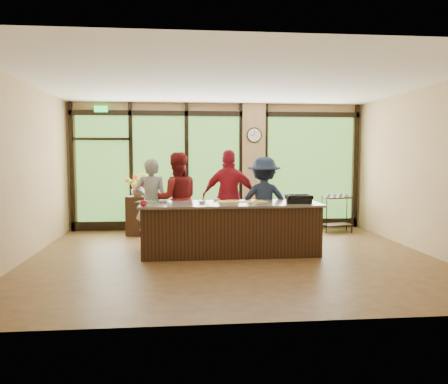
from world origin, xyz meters
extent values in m
plane|color=#4F331C|center=(0.00, 0.00, 0.00)|extent=(7.00, 7.00, 0.00)
plane|color=white|center=(0.00, 0.00, 3.00)|extent=(7.00, 7.00, 0.00)
plane|color=tan|center=(0.00, 3.00, 1.50)|extent=(7.00, 0.00, 7.00)
plane|color=tan|center=(-3.50, 0.00, 1.50)|extent=(0.00, 6.00, 6.00)
plane|color=tan|center=(3.50, 0.00, 1.50)|extent=(0.00, 6.00, 6.00)
cube|color=tan|center=(0.85, 2.94, 1.50)|extent=(0.55, 0.12, 3.00)
cube|color=black|center=(0.00, 2.95, 2.75)|extent=(6.90, 0.08, 0.12)
cube|color=black|center=(0.00, 2.95, 0.12)|extent=(6.90, 0.08, 0.20)
cube|color=#19D83F|center=(-2.70, 2.90, 2.83)|extent=(0.30, 0.04, 0.14)
cube|color=#2A6222|center=(-2.70, 2.97, 1.45)|extent=(1.20, 0.02, 2.50)
cube|color=#2A6222|center=(-1.40, 2.97, 1.45)|extent=(1.20, 0.02, 2.50)
cube|color=#2A6222|center=(-0.10, 2.97, 1.45)|extent=(1.20, 0.02, 2.50)
cube|color=#2A6222|center=(2.25, 2.97, 1.45)|extent=(2.10, 0.02, 2.50)
cube|color=black|center=(-3.40, 2.95, 1.50)|extent=(0.08, 0.08, 3.00)
cube|color=black|center=(-2.05, 2.95, 1.50)|extent=(0.08, 0.08, 3.00)
cube|color=black|center=(-0.75, 2.95, 1.50)|extent=(0.08, 0.08, 3.00)
cube|color=black|center=(0.55, 2.95, 1.50)|extent=(0.08, 0.08, 3.00)
cube|color=black|center=(1.15, 2.95, 1.50)|extent=(0.08, 0.08, 3.00)
cube|color=black|center=(3.40, 2.95, 1.50)|extent=(0.08, 0.08, 3.00)
cube|color=black|center=(0.00, 0.30, 0.44)|extent=(3.10, 1.00, 0.88)
cube|color=#71675D|center=(0.00, 0.30, 0.90)|extent=(3.20, 1.10, 0.04)
cylinder|color=black|center=(0.85, 2.87, 2.25)|extent=(0.36, 0.04, 0.36)
cylinder|color=white|center=(0.85, 2.85, 2.25)|extent=(0.31, 0.01, 0.31)
cube|color=black|center=(0.85, 2.85, 2.30)|extent=(0.01, 0.00, 0.11)
cube|color=black|center=(0.80, 2.85, 2.25)|extent=(0.09, 0.00, 0.01)
imported|color=gray|center=(-1.45, 1.00, 0.86)|extent=(0.64, 0.44, 1.71)
imported|color=maroon|center=(-0.96, 1.09, 0.92)|extent=(0.96, 0.79, 1.83)
imported|color=maroon|center=(0.08, 1.16, 0.94)|extent=(1.17, 0.66, 1.88)
imported|color=#192137|center=(0.75, 1.01, 0.87)|extent=(1.19, 0.78, 1.74)
cube|color=black|center=(1.22, 0.16, 0.96)|extent=(0.49, 0.41, 0.08)
imported|color=silver|center=(1.12, 0.20, 0.96)|extent=(0.33, 0.33, 0.08)
cube|color=#318732|center=(-1.50, 0.60, 0.93)|extent=(0.43, 0.37, 0.01)
cube|color=yellow|center=(0.00, 0.48, 0.93)|extent=(0.52, 0.45, 0.01)
cube|color=yellow|center=(0.47, 0.42, 0.93)|extent=(0.41, 0.33, 0.01)
imported|color=white|center=(-1.20, 0.47, 0.95)|extent=(0.20, 0.20, 0.05)
imported|color=white|center=(-0.51, 0.28, 0.94)|extent=(0.15, 0.15, 0.04)
imported|color=white|center=(-0.22, 0.73, 0.94)|extent=(0.17, 0.17, 0.03)
imported|color=#B9122D|center=(-1.50, -0.11, 0.97)|extent=(0.16, 0.16, 0.10)
cube|color=black|center=(-1.84, 2.31, 0.44)|extent=(0.52, 0.52, 0.87)
imported|color=#947451|center=(-1.84, 2.31, 1.02)|extent=(0.35, 0.35, 0.30)
cube|color=black|center=(2.70, 2.29, 0.17)|extent=(0.73, 0.52, 0.03)
cube|color=black|center=(2.70, 2.29, 0.80)|extent=(0.73, 0.52, 0.03)
cylinder|color=black|center=(2.40, 2.12, 0.42)|extent=(0.02, 0.02, 0.85)
cylinder|color=black|center=(3.00, 2.12, 0.42)|extent=(0.02, 0.02, 0.85)
cylinder|color=black|center=(2.40, 2.46, 0.42)|extent=(0.02, 0.02, 0.85)
cylinder|color=black|center=(3.00, 2.46, 0.42)|extent=(0.02, 0.02, 0.85)
imported|color=silver|center=(2.49, 2.29, 0.86)|extent=(0.11, 0.11, 0.09)
imported|color=silver|center=(2.63, 2.29, 0.86)|extent=(0.11, 0.11, 0.09)
imported|color=silver|center=(2.78, 2.29, 0.86)|extent=(0.11, 0.11, 0.09)
imported|color=silver|center=(2.91, 2.29, 0.86)|extent=(0.11, 0.11, 0.09)
camera|label=1|loc=(-0.84, -7.43, 1.76)|focal=35.00mm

